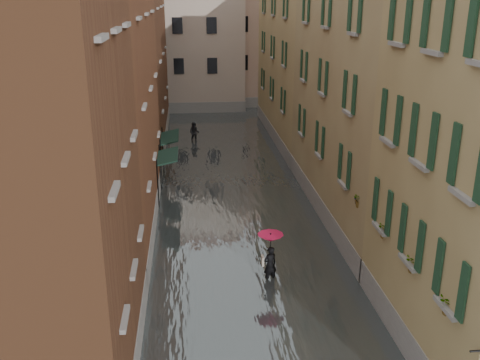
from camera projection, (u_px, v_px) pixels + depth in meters
name	position (u px, v px, depth m)	size (l,w,h in m)	color
ground	(263.00, 324.00, 18.14)	(120.00, 120.00, 0.00)	#5A5A5D
floodwater	(231.00, 190.00, 30.33)	(10.00, 60.00, 0.20)	#4F5758
building_left_near	(3.00, 165.00, 13.48)	(6.00, 8.00, 13.00)	brown
building_left_mid	(82.00, 97.00, 23.90)	(6.00, 14.00, 12.50)	brown
building_left_far	(119.00, 48.00, 37.75)	(6.00, 16.00, 14.00)	brown
building_right_mid	(386.00, 86.00, 25.11)	(6.00, 14.00, 13.00)	tan
building_right_far	(313.00, 64.00, 39.46)	(6.00, 16.00, 11.50)	olive
building_end_cream	(179.00, 39.00, 51.44)	(12.00, 9.00, 13.00)	#BDA896
building_end_pink	(268.00, 42.00, 54.32)	(10.00, 9.00, 12.00)	tan
awning_near	(167.00, 158.00, 28.08)	(1.09, 2.76, 2.80)	black
awning_far	(169.00, 138.00, 31.83)	(1.09, 3.03, 2.80)	black
window_planters	(399.00, 234.00, 16.63)	(0.59, 8.09, 0.84)	#984931
pedestrian_main	(270.00, 253.00, 20.30)	(0.99, 0.99, 2.06)	black
pedestrian_far	(194.00, 133.00, 39.92)	(0.77, 0.60, 1.59)	black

